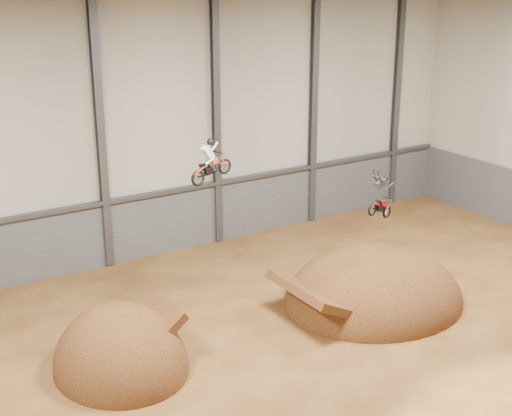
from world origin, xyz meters
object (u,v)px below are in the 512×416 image
at_px(takeoff_ramp, 121,368).
at_px(fmx_rider_a, 212,157).
at_px(fmx_rider_b, 379,195).
at_px(landing_ramp, 373,302).

relative_size(takeoff_ramp, fmx_rider_a, 2.79).
bearing_deg(fmx_rider_b, takeoff_ramp, 159.15).
xyz_separation_m(landing_ramp, fmx_rider_a, (-7.06, 2.73, 7.46)).
height_order(fmx_rider_a, fmx_rider_b, fmx_rider_a).
xyz_separation_m(takeoff_ramp, landing_ramp, (12.41, -0.81, 0.00)).
distance_m(takeoff_ramp, fmx_rider_b, 13.26).
height_order(takeoff_ramp, fmx_rider_b, fmx_rider_b).
bearing_deg(fmx_rider_b, fmx_rider_a, 139.45).
bearing_deg(landing_ramp, fmx_rider_b, -131.82).
relative_size(takeoff_ramp, landing_ramp, 0.68).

